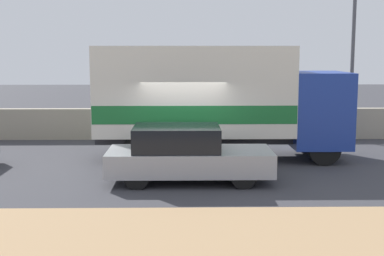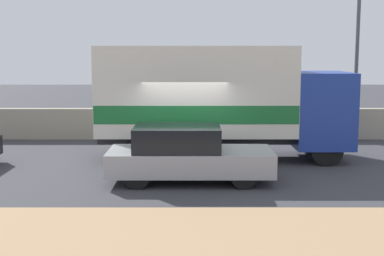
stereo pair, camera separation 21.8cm
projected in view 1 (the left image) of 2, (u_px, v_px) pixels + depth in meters
ground_plane at (184, 172)px, 15.06m from camera, size 80.00×80.00×0.00m
stone_wall_backdrop at (183, 124)px, 20.71m from camera, size 60.00×0.35×1.19m
street_lamp at (353, 37)px, 19.89m from camera, size 0.56×0.28×6.72m
box_truck at (214, 99)px, 16.68m from camera, size 7.78×2.43×3.53m
car_hatchback at (186, 154)px, 13.89m from camera, size 4.26×1.78×1.46m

